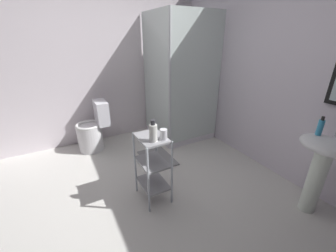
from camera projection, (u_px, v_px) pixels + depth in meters
ground_plane at (138, 206)px, 2.22m from camera, size 4.20×4.20×0.02m
wall_back at (276, 72)px, 2.53m from camera, size 4.20×0.14×2.50m
wall_left at (90, 65)px, 3.22m from camera, size 0.10×4.20×2.50m
shower_stall at (178, 112)px, 3.57m from camera, size 0.92×0.92×2.00m
pedestal_sink at (322, 161)px, 1.95m from camera, size 0.46×0.37×0.81m
toilet at (93, 130)px, 3.22m from camera, size 0.37×0.49×0.76m
storage_cart at (153, 163)px, 2.18m from camera, size 0.38×0.28×0.74m
hand_soap_bottle at (320, 127)px, 1.91m from camera, size 0.05×0.05×0.18m
lotion_bottle_white at (153, 132)px, 1.94m from camera, size 0.08×0.08×0.22m
rinse_cup at (163, 134)px, 1.99m from camera, size 0.07×0.07×0.10m
bath_mat at (157, 158)px, 3.07m from camera, size 0.60×0.40×0.02m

